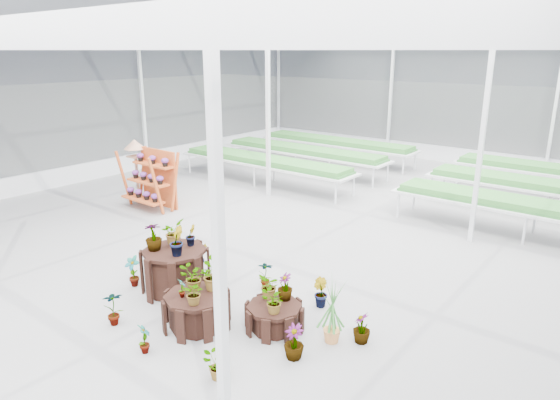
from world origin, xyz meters
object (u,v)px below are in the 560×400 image
Objects in this scene: shelf_rack at (149,180)px; bird_table at (137,170)px; plinth_tall at (176,270)px; plinth_mid at (197,311)px; plinth_low at (274,317)px.

shelf_rack is 0.92m from bird_table.
plinth_tall is at bearing -50.37° from bird_table.
bird_table is at bearing 164.77° from shelf_rack.
bird_table is (-5.27, 3.09, 0.50)m from plinth_tall.
plinth_mid is at bearing -26.57° from plinth_tall.
shelf_rack reaches higher than plinth_low.
shelf_rack is (-5.59, 3.44, 0.53)m from plinth_mid.
plinth_mid is 1.22m from plinth_low.
plinth_mid is 7.47m from bird_table.
plinth_tall is 2.21m from plinth_low.
plinth_tall is 6.13m from bird_table.
shelf_rack is at bearing -35.86° from bird_table.
bird_table reaches higher than plinth_mid.
bird_table is at bearing 150.31° from plinth_mid.
plinth_mid is at bearing -49.68° from bird_table.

